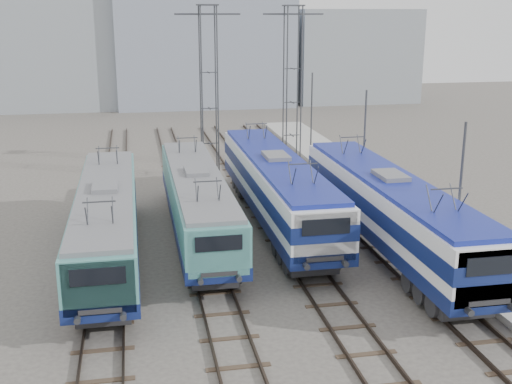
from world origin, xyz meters
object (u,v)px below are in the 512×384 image
Objects in this scene: locomotive_far_right at (390,207)px; mast_mid at (364,147)px; locomotive_far_left at (107,218)px; catenary_tower_west at (209,85)px; catenary_tower_east at (292,80)px; mast_rear at (311,117)px; locomotive_center_right at (277,184)px; mast_front at (459,201)px; locomotive_center_left at (197,199)px.

locomotive_far_right is 9.11m from mast_mid.
locomotive_far_left is 17.11m from mast_mid.
locomotive_far_left is at bearing -113.61° from catenary_tower_west.
mast_rear is at bearing 43.60° from catenary_tower_east.
catenary_tower_west is 1.71× the size of mast_rear.
locomotive_center_right is 1.57× the size of catenary_tower_east.
locomotive_center_right is at bearing -149.92° from mast_mid.
mast_front and mast_mid have the same top height.
locomotive_center_left is at bearing 156.80° from locomotive_far_right.
mast_front reaches higher than locomotive_center_right.
mast_rear is (1.85, 20.85, 1.12)m from locomotive_far_right.
mast_mid reaches higher than locomotive_center_right.
locomotive_center_right is 7.42m from mast_mid.
locomotive_far_right is 3.82m from mast_front.
locomotive_far_right is (9.00, -3.86, 0.23)m from locomotive_center_left.
locomotive_center_left is 2.46× the size of mast_front.
locomotive_center_left is 20.21m from mast_rear.
locomotive_far_left is 13.58m from locomotive_far_right.
mast_rear reaches higher than locomotive_center_right.
locomotive_far_right is at bearing 120.44° from mast_front.
mast_front is at bearing -90.00° from mast_rear.
mast_mid is 12.00m from mast_rear.
locomotive_far_left is at bearing 174.03° from locomotive_far_right.
catenary_tower_west is at bearing 137.07° from mast_mid.
mast_mid is at bearing 24.71° from locomotive_center_left.
locomotive_center_right is (4.50, 1.32, 0.25)m from locomotive_center_left.
locomotive_far_left is 16.07m from mast_front.
mast_rear is (0.00, 12.00, 0.00)m from mast_mid.
locomotive_center_left is at bearing -120.27° from catenary_tower_east.
locomotive_center_right is (9.00, 3.76, 0.23)m from locomotive_far_left.
catenary_tower_west is 6.80m from catenary_tower_east.
locomotive_far_left is at bearing -128.30° from mast_rear.
catenary_tower_east reaches higher than locomotive_center_right.
locomotive_far_right is at bearing -95.07° from mast_rear.
locomotive_far_right is at bearing -23.20° from locomotive_center_left.
catenary_tower_east is 10.69m from mast_mid.
mast_front is (6.35, -8.32, 1.10)m from locomotive_center_right.
locomotive_center_left is 13.93m from catenary_tower_west.
locomotive_far_right is (13.50, -1.41, 0.21)m from locomotive_far_left.
catenary_tower_east is 1.71× the size of mast_front.
catenary_tower_east reaches higher than locomotive_center_left.
catenary_tower_west reaches higher than mast_mid.
locomotive_far_left is 5.12m from locomotive_center_left.
locomotive_center_left is 2.46× the size of mast_rear.
locomotive_center_right is 10.53m from mast_front.
locomotive_center_left is at bearing 28.52° from locomotive_far_left.
catenary_tower_west is (2.25, 12.99, 4.49)m from locomotive_center_left.
catenary_tower_west is 1.71× the size of mast_front.
locomotive_center_right is at bearing 127.34° from mast_front.
locomotive_center_left is at bearing 147.15° from mast_front.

